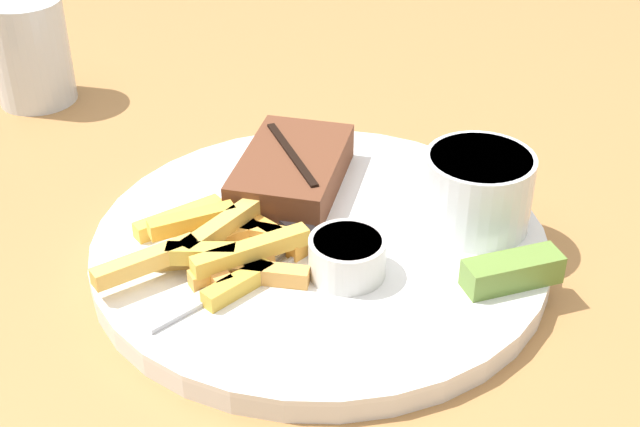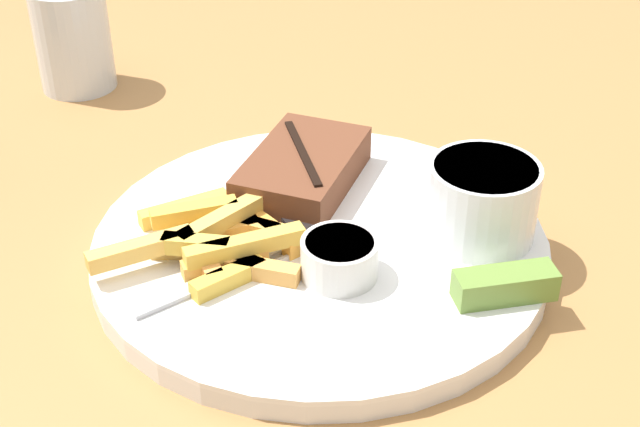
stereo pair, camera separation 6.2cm
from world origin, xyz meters
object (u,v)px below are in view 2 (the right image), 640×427
Objects in this scene: dinner_plate at (320,247)px; knife_utensil at (279,208)px; coleslaw_cup at (483,197)px; dipping_sauce_cup at (339,257)px; fork_utensil at (215,279)px; pickle_spear at (505,285)px; drinking_glass at (73,39)px; steak_portion at (303,169)px.

knife_utensil reaches higher than dinner_plate.
dipping_sauce_cup is (-0.10, 0.05, -0.02)m from coleslaw_cup.
knife_utensil reaches higher than fork_utensil.
dipping_sauce_cup is at bearing 152.10° from coleslaw_cup.
pickle_spear is (0.02, -0.14, 0.02)m from dinner_plate.
pickle_spear is 0.18m from knife_utensil.
dinner_plate is at bearing -0.00° from fork_utensil.
coleslaw_cup is 0.78× the size of drinking_glass.
dipping_sauce_cup is 0.09m from knife_utensil.
coleslaw_cup is (0.02, -0.14, 0.02)m from steak_portion.
dinner_plate is at bearing 96.78° from pickle_spear.
fork_utensil reaches higher than dinner_plate.
steak_portion is (0.05, 0.05, 0.02)m from dinner_plate.
pickle_spear is 0.40× the size of knife_utensil.
coleslaw_cup reaches higher than dinner_plate.
dipping_sauce_cup is 0.42m from drinking_glass.
steak_portion is 0.04m from knife_utensil.
coleslaw_cup is at bearing -131.85° from knife_utensil.
dinner_plate is at bearing -167.44° from knife_utensil.
steak_portion is 0.85× the size of knife_utensil.
dipping_sauce_cup is at bearing -130.59° from steak_portion.
steak_portion is 0.14m from coleslaw_cup.
fork_utensil is (-0.15, 0.11, -0.03)m from coleslaw_cup.
dinner_plate is at bearing -132.71° from steak_portion.
dinner_plate is 2.41× the size of steak_portion.
dinner_plate is 4.18× the size of coleslaw_cup.
dinner_plate is 0.09m from fork_utensil.
steak_portion is 0.13m from fork_utensil.
knife_utensil is (0.01, 0.04, 0.01)m from dinner_plate.
dinner_plate is at bearing 52.69° from dipping_sauce_cup.
drinking_glass is (0.12, 0.40, 0.02)m from dipping_sauce_cup.
dipping_sauce_cup is at bearing -127.31° from dinner_plate.
knife_utensil is at bearing -168.15° from steak_portion.
steak_portion is 2.59× the size of dipping_sauce_cup.
fork_utensil is at bearing 131.30° from dipping_sauce_cup.
pickle_spear is at bearing -83.22° from dinner_plate.
dinner_plate is 0.08m from steak_portion.
fork_utensil is at bearing 143.26° from coleslaw_cup.
dipping_sauce_cup is 0.08m from fork_utensil.
pickle_spear reaches higher than knife_utensil.
drinking_glass is at bearing 79.98° from fork_utensil.
drinking_glass is (0.04, 0.31, 0.02)m from steak_portion.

